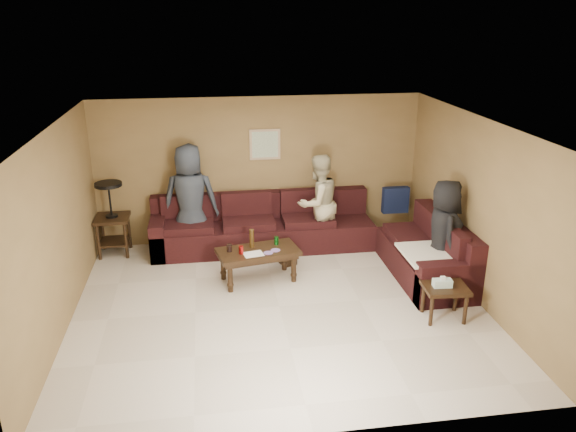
# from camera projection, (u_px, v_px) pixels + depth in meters

# --- Properties ---
(room) EXTENTS (5.60, 5.50, 2.50)m
(room) POSITION_uv_depth(u_px,v_px,m) (278.00, 191.00, 7.12)
(room) COLOR beige
(room) RESTS_ON ground
(sectional_sofa) EXTENTS (4.65, 2.90, 0.97)m
(sectional_sofa) POSITION_uv_depth(u_px,v_px,m) (316.00, 239.00, 9.10)
(sectional_sofa) COLOR black
(sectional_sofa) RESTS_ON ground
(coffee_table) EXTENTS (1.28, 0.81, 0.78)m
(coffee_table) POSITION_uv_depth(u_px,v_px,m) (258.00, 255.00, 8.30)
(coffee_table) COLOR black
(coffee_table) RESTS_ON ground
(end_table_left) EXTENTS (0.54, 0.54, 1.23)m
(end_table_left) POSITION_uv_depth(u_px,v_px,m) (112.00, 217.00, 9.15)
(end_table_left) COLOR black
(end_table_left) RESTS_ON ground
(side_table_right) EXTENTS (0.59, 0.49, 0.61)m
(side_table_right) POSITION_uv_depth(u_px,v_px,m) (445.00, 291.00, 7.27)
(side_table_right) COLOR black
(side_table_right) RESTS_ON ground
(waste_bin) EXTENTS (0.29, 0.29, 0.26)m
(waste_bin) POSITION_uv_depth(u_px,v_px,m) (288.00, 256.00, 8.94)
(waste_bin) COLOR black
(waste_bin) RESTS_ON ground
(wall_art) EXTENTS (0.52, 0.04, 0.52)m
(wall_art) POSITION_uv_depth(u_px,v_px,m) (265.00, 144.00, 9.42)
(wall_art) COLOR tan
(wall_art) RESTS_ON ground
(person_left) EXTENTS (0.94, 0.66, 1.83)m
(person_left) POSITION_uv_depth(u_px,v_px,m) (190.00, 199.00, 9.16)
(person_left) COLOR #292F39
(person_left) RESTS_ON ground
(person_middle) EXTENTS (0.99, 0.92, 1.64)m
(person_middle) POSITION_uv_depth(u_px,v_px,m) (318.00, 203.00, 9.28)
(person_middle) COLOR #BBB28B
(person_middle) RESTS_ON ground
(person_right) EXTENTS (0.61, 0.84, 1.60)m
(person_right) POSITION_uv_depth(u_px,v_px,m) (443.00, 233.00, 8.07)
(person_right) COLOR black
(person_right) RESTS_ON ground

